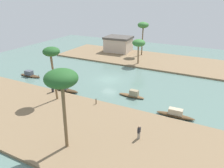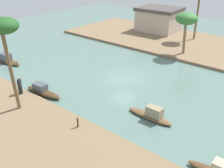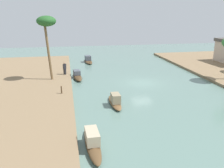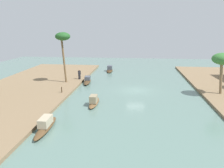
{
  "view_description": "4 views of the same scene",
  "coord_description": "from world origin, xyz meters",
  "px_view_note": "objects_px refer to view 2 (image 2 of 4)",
  "views": [
    {
      "loc": [
        18.09,
        -33.57,
        14.87
      ],
      "look_at": [
        2.51,
        -3.5,
        0.87
      ],
      "focal_mm": 35.07,
      "sensor_mm": 36.0,
      "label": 1
    },
    {
      "loc": [
        16.79,
        -21.89,
        12.51
      ],
      "look_at": [
        1.3,
        -3.48,
        1.03
      ],
      "focal_mm": 43.96,
      "sensor_mm": 36.0,
      "label": 2
    },
    {
      "loc": [
        28.25,
        -9.25,
        8.64
      ],
      "look_at": [
        1.74,
        -4.24,
        0.6
      ],
      "focal_mm": 38.82,
      "sensor_mm": 36.0,
      "label": 3
    },
    {
      "loc": [
        31.83,
        0.04,
        8.91
      ],
      "look_at": [
        0.74,
        -3.39,
        1.06
      ],
      "focal_mm": 36.12,
      "sensor_mm": 36.0,
      "label": 4
    }
  ],
  "objects_px": {
    "sampan_open_hull": "(7,59)",
    "mooring_post": "(78,122)",
    "sampan_near_left_bank": "(43,91)",
    "palm_tree_left_near": "(4,30)",
    "palm_tree_right_tall": "(187,19)",
    "sampan_downstream_large": "(152,115)",
    "riverside_building": "(159,19)",
    "person_by_mooring": "(20,87)"
  },
  "relations": [
    {
      "from": "sampan_downstream_large",
      "to": "palm_tree_left_near",
      "type": "height_order",
      "value": "palm_tree_left_near"
    },
    {
      "from": "sampan_near_left_bank",
      "to": "sampan_downstream_large",
      "type": "height_order",
      "value": "sampan_downstream_large"
    },
    {
      "from": "palm_tree_left_near",
      "to": "palm_tree_right_tall",
      "type": "bearing_deg",
      "value": 79.56
    },
    {
      "from": "sampan_near_left_bank",
      "to": "sampan_downstream_large",
      "type": "distance_m",
      "value": 11.0
    },
    {
      "from": "sampan_open_hull",
      "to": "sampan_downstream_large",
      "type": "bearing_deg",
      "value": -1.75
    },
    {
      "from": "sampan_near_left_bank",
      "to": "person_by_mooring",
      "type": "bearing_deg",
      "value": -132.13
    },
    {
      "from": "person_by_mooring",
      "to": "mooring_post",
      "type": "bearing_deg",
      "value": 52.94
    },
    {
      "from": "sampan_near_left_bank",
      "to": "palm_tree_right_tall",
      "type": "distance_m",
      "value": 20.37
    },
    {
      "from": "palm_tree_left_near",
      "to": "sampan_downstream_large",
      "type": "bearing_deg",
      "value": 34.66
    },
    {
      "from": "sampan_near_left_bank",
      "to": "mooring_post",
      "type": "distance_m",
      "value": 7.36
    },
    {
      "from": "person_by_mooring",
      "to": "palm_tree_right_tall",
      "type": "relative_size",
      "value": 0.31
    },
    {
      "from": "sampan_open_hull",
      "to": "mooring_post",
      "type": "height_order",
      "value": "sampan_open_hull"
    },
    {
      "from": "sampan_near_left_bank",
      "to": "riverside_building",
      "type": "bearing_deg",
      "value": 92.49
    },
    {
      "from": "sampan_near_left_bank",
      "to": "riverside_building",
      "type": "xyz_separation_m",
      "value": [
        -3.66,
        27.4,
        1.98
      ]
    },
    {
      "from": "sampan_open_hull",
      "to": "sampan_near_left_bank",
      "type": "bearing_deg",
      "value": -16.48
    },
    {
      "from": "mooring_post",
      "to": "riverside_building",
      "type": "relative_size",
      "value": 0.11
    },
    {
      "from": "sampan_downstream_large",
      "to": "palm_tree_left_near",
      "type": "relative_size",
      "value": 0.53
    },
    {
      "from": "sampan_near_left_bank",
      "to": "sampan_open_hull",
      "type": "xyz_separation_m",
      "value": [
        -10.64,
        2.45,
        0.03
      ]
    },
    {
      "from": "mooring_post",
      "to": "palm_tree_left_near",
      "type": "relative_size",
      "value": 0.1
    },
    {
      "from": "person_by_mooring",
      "to": "mooring_post",
      "type": "distance_m",
      "value": 8.31
    },
    {
      "from": "person_by_mooring",
      "to": "palm_tree_left_near",
      "type": "distance_m",
      "value": 6.9
    },
    {
      "from": "sampan_open_hull",
      "to": "person_by_mooring",
      "type": "height_order",
      "value": "person_by_mooring"
    },
    {
      "from": "person_by_mooring",
      "to": "riverside_building",
      "type": "distance_m",
      "value": 29.16
    },
    {
      "from": "sampan_downstream_large",
      "to": "mooring_post",
      "type": "bearing_deg",
      "value": -124.25
    },
    {
      "from": "sampan_downstream_large",
      "to": "mooring_post",
      "type": "distance_m",
      "value": 6.18
    },
    {
      "from": "sampan_downstream_large",
      "to": "person_by_mooring",
      "type": "xyz_separation_m",
      "value": [
        -11.78,
        -4.73,
        0.63
      ]
    },
    {
      "from": "sampan_open_hull",
      "to": "palm_tree_right_tall",
      "type": "distance_m",
      "value": 23.48
    },
    {
      "from": "mooring_post",
      "to": "palm_tree_right_tall",
      "type": "relative_size",
      "value": 0.15
    },
    {
      "from": "sampan_downstream_large",
      "to": "palm_tree_left_near",
      "type": "bearing_deg",
      "value": -145.25
    },
    {
      "from": "sampan_near_left_bank",
      "to": "palm_tree_right_tall",
      "type": "relative_size",
      "value": 0.83
    },
    {
      "from": "riverside_building",
      "to": "mooring_post",
      "type": "bearing_deg",
      "value": -72.85
    },
    {
      "from": "sampan_downstream_large",
      "to": "palm_tree_right_tall",
      "type": "height_order",
      "value": "palm_tree_right_tall"
    },
    {
      "from": "palm_tree_left_near",
      "to": "person_by_mooring",
      "type": "bearing_deg",
      "value": 141.35
    },
    {
      "from": "sampan_downstream_large",
      "to": "sampan_near_left_bank",
      "type": "bearing_deg",
      "value": -163.52
    },
    {
      "from": "person_by_mooring",
      "to": "palm_tree_right_tall",
      "type": "height_order",
      "value": "palm_tree_right_tall"
    },
    {
      "from": "palm_tree_right_tall",
      "to": "riverside_building",
      "type": "bearing_deg",
      "value": 137.17
    },
    {
      "from": "sampan_open_hull",
      "to": "palm_tree_left_near",
      "type": "distance_m",
      "value": 14.81
    },
    {
      "from": "palm_tree_right_tall",
      "to": "riverside_building",
      "type": "height_order",
      "value": "palm_tree_right_tall"
    },
    {
      "from": "sampan_near_left_bank",
      "to": "riverside_building",
      "type": "height_order",
      "value": "riverside_building"
    },
    {
      "from": "mooring_post",
      "to": "sampan_near_left_bank",
      "type": "bearing_deg",
      "value": 164.29
    },
    {
      "from": "sampan_downstream_large",
      "to": "palm_tree_left_near",
      "type": "distance_m",
      "value": 13.43
    },
    {
      "from": "palm_tree_left_near",
      "to": "palm_tree_right_tall",
      "type": "height_order",
      "value": "palm_tree_left_near"
    }
  ]
}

